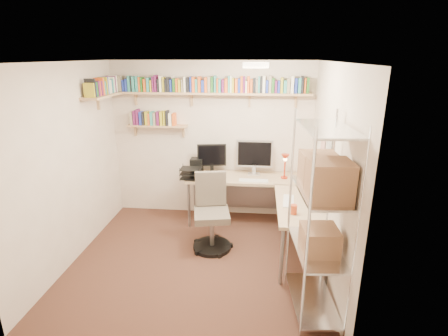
{
  "coord_description": "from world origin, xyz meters",
  "views": [
    {
      "loc": [
        0.76,
        -3.95,
        2.57
      ],
      "look_at": [
        0.3,
        0.55,
        1.1
      ],
      "focal_mm": 28.0,
      "sensor_mm": 36.0,
      "label": 1
    }
  ],
  "objects": [
    {
      "name": "ground",
      "position": [
        0.0,
        0.0,
        0.0
      ],
      "size": [
        3.2,
        3.2,
        0.0
      ],
      "primitive_type": "plane",
      "color": "#41231B",
      "rests_on": "ground"
    },
    {
      "name": "room_shell",
      "position": [
        0.0,
        0.0,
        1.55
      ],
      "size": [
        3.24,
        3.04,
        2.52
      ],
      "color": "beige",
      "rests_on": "ground"
    },
    {
      "name": "wall_shelves",
      "position": [
        -0.41,
        1.3,
        2.03
      ],
      "size": [
        3.12,
        1.09,
        0.8
      ],
      "color": "tan",
      "rests_on": "ground"
    },
    {
      "name": "corner_desk",
      "position": [
        0.7,
        0.93,
        0.76
      ],
      "size": [
        2.04,
        1.95,
        1.33
      ],
      "color": "tan",
      "rests_on": "ground"
    },
    {
      "name": "office_chair",
      "position": [
        0.15,
        0.36,
        0.44
      ],
      "size": [
        0.56,
        0.56,
        1.06
      ],
      "rotation": [
        0.0,
        0.0,
        0.19
      ],
      "color": "black",
      "rests_on": "ground"
    },
    {
      "name": "wire_rack",
      "position": [
        1.36,
        -0.88,
        1.28
      ],
      "size": [
        0.51,
        0.93,
        2.07
      ],
      "rotation": [
        0.0,
        0.0,
        0.09
      ],
      "color": "silver",
      "rests_on": "ground"
    }
  ]
}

